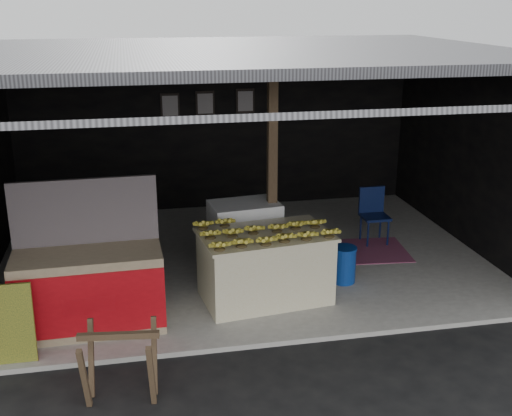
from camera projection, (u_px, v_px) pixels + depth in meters
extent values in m
plane|color=black|center=(283.00, 346.00, 7.07)|extent=(80.00, 80.00, 0.00)
cube|color=gray|center=(242.00, 258.00, 9.39)|extent=(7.00, 5.00, 0.06)
cube|color=black|center=(216.00, 126.00, 11.25)|extent=(7.00, 0.15, 2.90)
cube|color=black|center=(472.00, 148.00, 9.58)|extent=(0.15, 5.00, 2.90)
cube|color=#232326|center=(241.00, 53.00, 8.47)|extent=(7.20, 5.20, 0.12)
cube|color=#232326|center=(314.00, 115.00, 5.33)|extent=(7.40, 2.47, 0.48)
cube|color=brown|center=(272.00, 171.00, 8.43)|extent=(0.12, 0.12, 2.85)
cube|color=beige|center=(265.00, 268.00, 7.93)|extent=(1.62, 1.09, 0.83)
cube|color=beige|center=(265.00, 235.00, 7.80)|extent=(1.69, 1.16, 0.04)
cube|color=white|center=(245.00, 238.00, 8.66)|extent=(0.97, 0.70, 1.00)
cube|color=navy|center=(249.00, 243.00, 8.35)|extent=(0.70, 0.10, 0.30)
cube|color=#B21414|center=(249.00, 268.00, 8.46)|extent=(0.45, 0.07, 0.10)
cube|color=#998466|center=(90.00, 291.00, 7.21)|extent=(1.64, 0.75, 0.92)
cube|color=#B00B13|center=(88.00, 305.00, 6.87)|extent=(1.63, 0.06, 0.71)
cube|color=white|center=(88.00, 306.00, 6.86)|extent=(0.55, 0.02, 0.18)
cube|color=#19204C|center=(85.00, 211.00, 7.24)|extent=(1.63, 0.09, 0.76)
cube|color=black|center=(5.00, 324.00, 6.53)|extent=(0.57, 0.11, 0.86)
cube|color=brown|center=(84.00, 379.00, 5.80)|extent=(0.08, 0.28, 0.73)
cube|color=brown|center=(151.00, 376.00, 5.84)|extent=(0.08, 0.28, 0.73)
cube|color=brown|center=(91.00, 358.00, 6.14)|extent=(0.08, 0.28, 0.73)
cube|color=brown|center=(154.00, 355.00, 6.18)|extent=(0.08, 0.28, 0.73)
cube|color=brown|center=(118.00, 336.00, 5.89)|extent=(0.75, 0.15, 0.06)
cylinder|color=navy|center=(344.00, 266.00, 8.46)|extent=(0.31, 0.31, 0.46)
cylinder|color=#0B153C|center=(368.00, 234.00, 9.65)|extent=(0.03, 0.03, 0.42)
cylinder|color=#0B153C|center=(388.00, 233.00, 9.71)|extent=(0.03, 0.03, 0.42)
cylinder|color=#0B153C|center=(361.00, 227.00, 9.95)|extent=(0.03, 0.03, 0.42)
cylinder|color=#0B153C|center=(380.00, 226.00, 10.00)|extent=(0.03, 0.03, 0.42)
cube|color=#0B153C|center=(375.00, 217.00, 9.76)|extent=(0.40, 0.40, 0.04)
cube|color=#0B153C|center=(371.00, 200.00, 9.86)|extent=(0.40, 0.04, 0.43)
cube|color=#7C1B54|center=(356.00, 251.00, 9.54)|extent=(1.59, 1.14, 0.01)
cube|color=black|center=(170.00, 106.00, 10.88)|extent=(0.32, 0.03, 0.42)
cube|color=#4C4C59|center=(170.00, 106.00, 10.87)|extent=(0.26, 0.02, 0.34)
cube|color=black|center=(205.00, 103.00, 10.99)|extent=(0.32, 0.03, 0.42)
cube|color=#4C4C59|center=(205.00, 104.00, 10.97)|extent=(0.26, 0.02, 0.34)
cube|color=black|center=(245.00, 101.00, 11.12)|extent=(0.32, 0.03, 0.42)
cube|color=#4C4C59|center=(245.00, 101.00, 11.10)|extent=(0.26, 0.02, 0.34)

